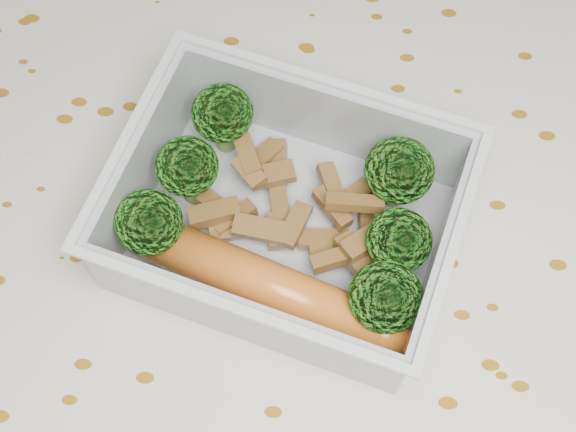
{
  "coord_description": "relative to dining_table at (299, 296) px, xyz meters",
  "views": [
    {
      "loc": [
        0.01,
        -0.17,
        1.16
      ],
      "look_at": [
        -0.01,
        0.0,
        0.78
      ],
      "focal_mm": 50.0,
      "sensor_mm": 36.0,
      "label": 1
    }
  ],
  "objects": [
    {
      "name": "lunch_container",
      "position": [
        -0.01,
        0.0,
        0.11
      ],
      "size": [
        0.2,
        0.18,
        0.06
      ],
      "color": "silver",
      "rests_on": "tablecloth"
    },
    {
      "name": "sausage",
      "position": [
        -0.01,
        -0.03,
        0.11
      ],
      "size": [
        0.14,
        0.07,
        0.03
      ],
      "color": "orange",
      "rests_on": "lunch_container"
    },
    {
      "name": "meat_pile",
      "position": [
        -0.01,
        0.01,
        0.1
      ],
      "size": [
        0.1,
        0.09,
        0.03
      ],
      "color": "olive",
      "rests_on": "lunch_container"
    },
    {
      "name": "tablecloth",
      "position": [
        0.0,
        0.0,
        0.05
      ],
      "size": [
        1.46,
        0.96,
        0.19
      ],
      "color": "beige",
      "rests_on": "dining_table"
    },
    {
      "name": "broccoli_florets",
      "position": [
        -0.0,
        0.01,
        0.12
      ],
      "size": [
        0.16,
        0.13,
        0.05
      ],
      "color": "#608C3F",
      "rests_on": "lunch_container"
    },
    {
      "name": "dining_table",
      "position": [
        0.0,
        0.0,
        0.0
      ],
      "size": [
        1.4,
        0.9,
        0.75
      ],
      "color": "brown",
      "rests_on": "ground"
    }
  ]
}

